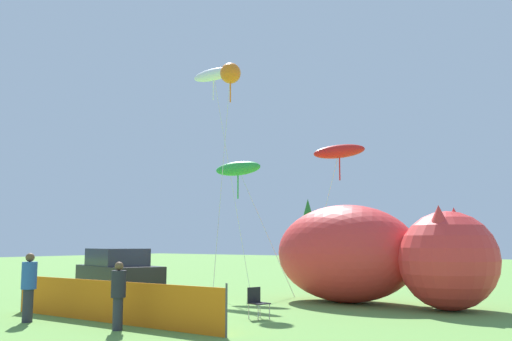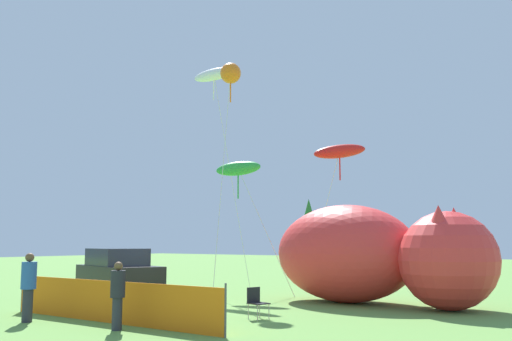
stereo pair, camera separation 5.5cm
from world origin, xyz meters
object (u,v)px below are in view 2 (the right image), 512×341
folding_chair (256,300)px  kite_white_ghost (214,75)px  kite_orange_flower (231,74)px  kite_green_fish (238,169)px  parked_car (119,275)px  kite_red_lizard (340,152)px  inflatable_cat (372,258)px  spectator_in_grey_shirt (118,293)px  spectator_in_red_shirt (29,284)px

folding_chair → kite_white_ghost: size_ratio=0.08×
kite_orange_flower → kite_green_fish: 4.19m
parked_car → kite_green_fish: (1.90, 4.83, 4.35)m
kite_red_lizard → kite_green_fish: bearing=-133.8°
kite_red_lizard → kite_green_fish: kite_red_lizard is taller
kite_green_fish → inflatable_cat: bearing=-4.4°
parked_car → spectator_in_grey_shirt: (5.46, -4.73, -0.02)m
parked_car → kite_red_lizard: 10.93m
spectator_in_red_shirt → kite_red_lizard: bearing=78.4°
spectator_in_grey_shirt → kite_green_fish: 11.10m
folding_chair → kite_orange_flower: size_ratio=0.09×
inflatable_cat → spectator_in_red_shirt: bearing=-117.2°
folding_chair → spectator_in_grey_shirt: size_ratio=0.52×
parked_car → spectator_in_red_shirt: (2.34, -5.21, 0.08)m
inflatable_cat → kite_orange_flower: 10.21m
parked_car → kite_orange_flower: size_ratio=0.43×
spectator_in_grey_shirt → spectator_in_red_shirt: bearing=-171.3°
kite_orange_flower → inflatable_cat: bearing=-1.4°
spectator_in_grey_shirt → kite_red_lizard: bearing=91.7°
parked_car → kite_orange_flower: 9.79m
spectator_in_red_shirt → kite_orange_flower: bearing=93.7°
spectator_in_red_shirt → kite_green_fish: (-0.44, 10.04, 4.27)m
inflatable_cat → kite_red_lizard: 6.72m
parked_car → spectator_in_grey_shirt: bearing=-24.9°
inflatable_cat → spectator_in_red_shirt: 11.24m
kite_white_ghost → kite_red_lizard: (6.31, 1.28, -4.32)m
parked_car → kite_white_ghost: size_ratio=0.39×
inflatable_cat → kite_red_lizard: kite_red_lizard is taller
spectator_in_grey_shirt → kite_orange_flower: kite_orange_flower is taller
kite_orange_flower → kite_white_ghost: bearing=141.2°
parked_car → kite_red_lizard: size_ratio=0.63×
inflatable_cat → parked_car: bearing=-147.7°
parked_car → kite_green_fish: size_ratio=0.74×
folding_chair → spectator_in_red_shirt: 6.35m
kite_white_ghost → kite_red_lizard: bearing=11.5°
folding_chair → kite_orange_flower: kite_orange_flower is taller
kite_white_ghost → inflatable_cat: bearing=-14.9°
kite_red_lizard → kite_white_ghost: bearing=-168.5°
spectator_in_red_shirt → kite_white_ghost: size_ratio=0.17×
parked_car → kite_red_lizard: bearing=74.1°
spectator_in_red_shirt → kite_red_lizard: size_ratio=0.28×
spectator_in_red_shirt → spectator_in_grey_shirt: bearing=8.7°
inflatable_cat → kite_orange_flower: size_ratio=0.83×
folding_chair → inflatable_cat: bearing=92.4°
folding_chair → kite_white_ghost: kite_white_ghost is taller
kite_white_ghost → kite_green_fish: bearing=-32.9°
folding_chair → kite_white_ghost: (-8.27, 7.84, 9.97)m
parked_car → spectator_in_red_shirt: size_ratio=2.26×
spectator_in_grey_shirt → inflatable_cat: bearing=72.9°
spectator_in_grey_shirt → kite_white_ghost: size_ratio=0.15×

